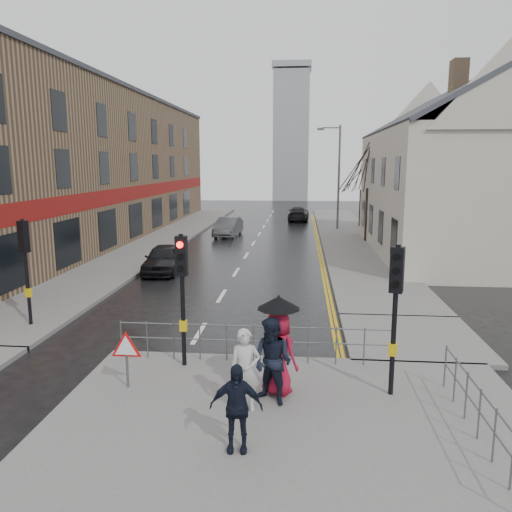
% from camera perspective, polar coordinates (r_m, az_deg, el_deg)
% --- Properties ---
extents(ground, '(120.00, 120.00, 0.00)m').
position_cam_1_polar(ground, '(13.18, -9.23, -13.02)').
color(ground, black).
rests_on(ground, ground).
extents(near_pavement, '(10.00, 9.00, 0.14)m').
position_cam_1_polar(near_pavement, '(9.68, 3.89, -21.75)').
color(near_pavement, '#605E5B').
rests_on(near_pavement, ground).
extents(left_pavement, '(4.00, 44.00, 0.14)m').
position_cam_1_polar(left_pavement, '(36.37, -10.22, 2.19)').
color(left_pavement, '#605E5B').
rests_on(left_pavement, ground).
extents(right_pavement, '(4.00, 40.00, 0.14)m').
position_cam_1_polar(right_pavement, '(37.20, 10.35, 2.37)').
color(right_pavement, '#605E5B').
rests_on(right_pavement, ground).
extents(pavement_bridge_right, '(4.00, 4.20, 0.14)m').
position_cam_1_polar(pavement_bridge_right, '(15.93, 17.32, -8.90)').
color(pavement_bridge_right, '#605E5B').
rests_on(pavement_bridge_right, ground).
extents(building_left_terrace, '(8.00, 42.00, 10.00)m').
position_cam_1_polar(building_left_terrace, '(36.93, -19.27, 9.58)').
color(building_left_terrace, '#7D6148').
rests_on(building_left_terrace, ground).
extents(building_right_cream, '(9.00, 16.40, 10.10)m').
position_cam_1_polar(building_right_cream, '(30.99, 22.11, 8.92)').
color(building_right_cream, beige).
rests_on(building_right_cream, ground).
extents(church_tower, '(5.00, 5.00, 18.00)m').
position_cam_1_polar(church_tower, '(73.80, 4.04, 13.42)').
color(church_tower, '#94979C').
rests_on(church_tower, ground).
extents(traffic_signal_near_left, '(0.28, 0.27, 3.40)m').
position_cam_1_polar(traffic_signal_near_left, '(12.55, -8.45, -2.38)').
color(traffic_signal_near_left, black).
rests_on(traffic_signal_near_left, near_pavement).
extents(traffic_signal_near_right, '(0.34, 0.33, 3.40)m').
position_cam_1_polar(traffic_signal_near_right, '(11.23, 15.67, -4.20)').
color(traffic_signal_near_right, black).
rests_on(traffic_signal_near_right, near_pavement).
extents(traffic_signal_far_left, '(0.34, 0.33, 3.40)m').
position_cam_1_polar(traffic_signal_far_left, '(17.26, -24.88, 0.28)').
color(traffic_signal_far_left, black).
rests_on(traffic_signal_far_left, left_pavement).
extents(guard_railing_front, '(7.14, 0.04, 1.00)m').
position_cam_1_polar(guard_railing_front, '(13.10, -0.28, -9.00)').
color(guard_railing_front, '#595B5E').
rests_on(guard_railing_front, near_pavement).
extents(guard_railing_side, '(0.04, 4.54, 1.00)m').
position_cam_1_polar(guard_railing_side, '(10.51, 24.23, -15.15)').
color(guard_railing_side, '#595B5E').
rests_on(guard_railing_side, near_pavement).
extents(warning_sign, '(0.80, 0.07, 1.35)m').
position_cam_1_polar(warning_sign, '(11.95, -14.61, -10.37)').
color(warning_sign, '#595B5E').
rests_on(warning_sign, near_pavement).
extents(street_lamp, '(1.83, 0.25, 8.00)m').
position_cam_1_polar(street_lamp, '(39.78, 9.21, 9.63)').
color(street_lamp, '#595B5E').
rests_on(street_lamp, right_pavement).
extents(tree_near, '(2.40, 2.40, 6.58)m').
position_cam_1_polar(tree_near, '(33.97, 12.79, 10.10)').
color(tree_near, black).
rests_on(tree_near, right_pavement).
extents(tree_far, '(2.40, 2.40, 5.64)m').
position_cam_1_polar(tree_far, '(41.98, 12.02, 9.19)').
color(tree_far, black).
rests_on(tree_far, right_pavement).
extents(pedestrian_a, '(0.69, 0.50, 1.75)m').
position_cam_1_polar(pedestrian_a, '(10.62, -1.25, -12.89)').
color(pedestrian_a, '#B4B4B0').
rests_on(pedestrian_a, near_pavement).
extents(pedestrian_b, '(1.15, 1.07, 1.89)m').
position_cam_1_polar(pedestrian_b, '(10.86, 1.89, -11.94)').
color(pedestrian_b, black).
rests_on(pedestrian_b, near_pavement).
extents(pedestrian_with_umbrella, '(1.11, 1.02, 2.25)m').
position_cam_1_polar(pedestrian_with_umbrella, '(11.23, 2.56, -9.91)').
color(pedestrian_with_umbrella, maroon).
rests_on(pedestrian_with_umbrella, near_pavement).
extents(pedestrian_d, '(0.98, 0.45, 1.63)m').
position_cam_1_polar(pedestrian_d, '(9.29, -2.29, -16.91)').
color(pedestrian_d, black).
rests_on(pedestrian_d, near_pavement).
extents(car_parked, '(1.86, 4.09, 1.36)m').
position_cam_1_polar(car_parked, '(24.65, -10.51, -0.30)').
color(car_parked, black).
rests_on(car_parked, ground).
extents(car_mid, '(1.78, 4.24, 1.36)m').
position_cam_1_polar(car_mid, '(36.52, -3.20, 3.34)').
color(car_mid, '#414346').
rests_on(car_mid, ground).
extents(car_far, '(2.03, 4.54, 1.29)m').
position_cam_1_polar(car_far, '(46.65, 4.88, 4.84)').
color(car_far, black).
rests_on(car_far, ground).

